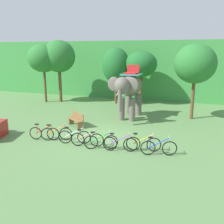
# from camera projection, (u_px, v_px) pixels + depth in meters

# --- Properties ---
(ground_plane) EXTENTS (80.00, 80.00, 0.00)m
(ground_plane) POSITION_uv_depth(u_px,v_px,m) (99.00, 138.00, 14.40)
(ground_plane) COLOR #567F47
(foliage_hedge) EXTENTS (36.00, 6.00, 5.74)m
(foliage_hedge) POSITION_uv_depth(u_px,v_px,m) (151.00, 69.00, 27.42)
(foliage_hedge) COLOR #3D8E42
(foliage_hedge) RESTS_ON ground
(tree_center_right) EXTENTS (2.89, 2.89, 5.42)m
(tree_center_right) POSITION_uv_depth(u_px,v_px,m) (43.00, 58.00, 23.49)
(tree_center_right) COLOR brown
(tree_center_right) RESTS_ON ground
(tree_far_left) EXTENTS (3.02, 3.02, 5.75)m
(tree_far_left) POSITION_uv_depth(u_px,v_px,m) (59.00, 57.00, 23.64)
(tree_far_left) COLOR brown
(tree_far_left) RESTS_ON ground
(tree_left) EXTENTS (2.50, 2.50, 5.07)m
(tree_left) POSITION_uv_depth(u_px,v_px,m) (116.00, 66.00, 23.03)
(tree_left) COLOR brown
(tree_left) RESTS_ON ground
(tree_center_left) EXTENTS (2.84, 2.84, 4.77)m
(tree_center_left) POSITION_uv_depth(u_px,v_px,m) (141.00, 65.00, 22.52)
(tree_center_left) COLOR brown
(tree_center_left) RESTS_ON ground
(tree_right) EXTENTS (2.89, 2.89, 5.27)m
(tree_right) POSITION_uv_depth(u_px,v_px,m) (195.00, 64.00, 17.52)
(tree_right) COLOR brown
(tree_right) RESTS_ON ground
(elephant) EXTENTS (2.08, 4.15, 3.78)m
(elephant) POSITION_uv_depth(u_px,v_px,m) (129.00, 88.00, 17.99)
(elephant) COLOR #665E56
(elephant) RESTS_ON ground
(bike_red) EXTENTS (1.68, 0.55, 0.92)m
(bike_red) POSITION_uv_depth(u_px,v_px,m) (44.00, 133.00, 13.98)
(bike_red) COLOR black
(bike_red) RESTS_ON ground
(bike_orange) EXTENTS (1.61, 0.75, 0.92)m
(bike_orange) POSITION_uv_depth(u_px,v_px,m) (56.00, 134.00, 13.91)
(bike_orange) COLOR black
(bike_orange) RESTS_ON ground
(bike_white) EXTENTS (1.65, 0.65, 0.92)m
(bike_white) POSITION_uv_depth(u_px,v_px,m) (74.00, 137.00, 13.42)
(bike_white) COLOR black
(bike_white) RESTS_ON ground
(bike_pink) EXTENTS (1.68, 0.58, 0.92)m
(bike_pink) POSITION_uv_depth(u_px,v_px,m) (87.00, 139.00, 13.03)
(bike_pink) COLOR black
(bike_pink) RESTS_ON ground
(bike_green) EXTENTS (1.61, 0.75, 0.92)m
(bike_green) POSITION_uv_depth(u_px,v_px,m) (101.00, 141.00, 12.69)
(bike_green) COLOR black
(bike_green) RESTS_ON ground
(bike_purple) EXTENTS (1.69, 0.53, 0.92)m
(bike_purple) POSITION_uv_depth(u_px,v_px,m) (120.00, 144.00, 12.41)
(bike_purple) COLOR black
(bike_purple) RESTS_ON ground
(bike_yellow) EXTENTS (1.68, 0.55, 0.92)m
(bike_yellow) POSITION_uv_depth(u_px,v_px,m) (143.00, 143.00, 12.42)
(bike_yellow) COLOR black
(bike_yellow) RESTS_ON ground
(bike_blue) EXTENTS (1.66, 0.64, 0.92)m
(bike_blue) POSITION_uv_depth(u_px,v_px,m) (159.00, 148.00, 11.90)
(bike_blue) COLOR black
(bike_blue) RESTS_ON ground
(wooden_bench) EXTENTS (1.46, 1.21, 0.89)m
(wooden_bench) POSITION_uv_depth(u_px,v_px,m) (76.00, 119.00, 16.51)
(wooden_bench) COLOR brown
(wooden_bench) RESTS_ON ground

